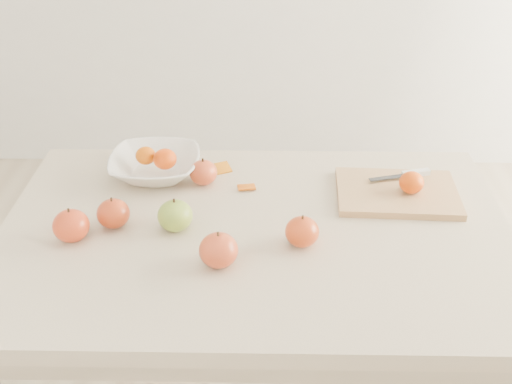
{
  "coord_description": "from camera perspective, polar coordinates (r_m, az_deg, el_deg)",
  "views": [
    {
      "loc": [
        0.02,
        -1.24,
        1.59
      ],
      "look_at": [
        0.0,
        0.05,
        0.82
      ],
      "focal_mm": 45.0,
      "sensor_mm": 36.0,
      "label": 1
    }
  ],
  "objects": [
    {
      "name": "table",
      "position": [
        1.55,
        -0.03,
        -6.3
      ],
      "size": [
        1.2,
        0.8,
        0.75
      ],
      "color": "beige",
      "rests_on": "ground"
    },
    {
      "name": "cutting_board",
      "position": [
        1.66,
        12.43,
        -0.07
      ],
      "size": [
        0.31,
        0.23,
        0.02
      ],
      "primitive_type": "cube",
      "rotation": [
        0.0,
        0.0,
        -0.05
      ],
      "color": "tan",
      "rests_on": "table"
    },
    {
      "name": "board_tangerine",
      "position": [
        1.64,
        13.66,
        0.83
      ],
      "size": [
        0.06,
        0.06,
        0.05
      ],
      "primitive_type": "ellipsoid",
      "color": "#C84607",
      "rests_on": "cutting_board"
    },
    {
      "name": "fruit_bowl",
      "position": [
        1.72,
        -8.95,
        2.33
      ],
      "size": [
        0.24,
        0.24,
        0.06
      ],
      "primitive_type": "imported",
      "color": "white",
      "rests_on": "table"
    },
    {
      "name": "bowl_tangerine_near",
      "position": [
        1.72,
        -9.78,
        3.22
      ],
      "size": [
        0.05,
        0.05,
        0.05
      ],
      "primitive_type": "ellipsoid",
      "color": "orange",
      "rests_on": "fruit_bowl"
    },
    {
      "name": "bowl_tangerine_far",
      "position": [
        1.69,
        -8.1,
        2.93
      ],
      "size": [
        0.06,
        0.06,
        0.05
      ],
      "primitive_type": "ellipsoid",
      "color": "#DC4307",
      "rests_on": "fruit_bowl"
    },
    {
      "name": "orange_peel_a",
      "position": [
        1.74,
        -3.27,
        1.98
      ],
      "size": [
        0.07,
        0.07,
        0.01
      ],
      "primitive_type": "cube",
      "rotation": [
        0.21,
        0.0,
        0.41
      ],
      "color": "orange",
      "rests_on": "table"
    },
    {
      "name": "orange_peel_b",
      "position": [
        1.65,
        -0.85,
        0.37
      ],
      "size": [
        0.05,
        0.04,
        0.01
      ],
      "primitive_type": "cube",
      "rotation": [
        -0.14,
        0.0,
        0.15
      ],
      "color": "#D45E0F",
      "rests_on": "table"
    },
    {
      "name": "paring_knife",
      "position": [
        1.72,
        13.62,
        1.58
      ],
      "size": [
        0.17,
        0.07,
        0.01
      ],
      "color": "white",
      "rests_on": "cutting_board"
    },
    {
      "name": "apple_green",
      "position": [
        1.49,
        -7.2,
        -2.1
      ],
      "size": [
        0.08,
        0.08,
        0.07
      ],
      "primitive_type": "ellipsoid",
      "color": "#57861D",
      "rests_on": "table"
    },
    {
      "name": "apple_red_d",
      "position": [
        1.52,
        -12.57,
        -1.88
      ],
      "size": [
        0.08,
        0.08,
        0.07
      ],
      "primitive_type": "ellipsoid",
      "color": "maroon",
      "rests_on": "table"
    },
    {
      "name": "apple_red_e",
      "position": [
        1.43,
        4.11,
        -3.54
      ],
      "size": [
        0.08,
        0.08,
        0.07
      ],
      "primitive_type": "ellipsoid",
      "color": "#9B0F0B",
      "rests_on": "table"
    },
    {
      "name": "apple_red_c",
      "position": [
        1.37,
        -3.35,
        -5.18
      ],
      "size": [
        0.08,
        0.08,
        0.08
      ],
      "primitive_type": "ellipsoid",
      "color": "#9F0911",
      "rests_on": "table"
    },
    {
      "name": "apple_red_b",
      "position": [
        1.5,
        -16.12,
        -2.89
      ],
      "size": [
        0.08,
        0.08,
        0.07
      ],
      "primitive_type": "ellipsoid",
      "color": "maroon",
      "rests_on": "table"
    },
    {
      "name": "apple_red_a",
      "position": [
        1.67,
        -4.7,
        1.75
      ],
      "size": [
        0.07,
        0.07,
        0.07
      ],
      "primitive_type": "ellipsoid",
      "color": "maroon",
      "rests_on": "table"
    }
  ]
}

